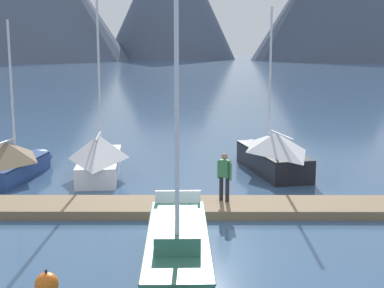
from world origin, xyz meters
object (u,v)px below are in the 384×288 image
at_px(sailboat_far_berth, 272,152).
at_px(person_on_dock, 224,174).
at_px(sailboat_second_berth, 13,160).
at_px(sailboat_mid_dock_starboard, 178,261).
at_px(mooring_buoy_inner_mooring, 47,284).
at_px(sailboat_mid_dock_port, 100,155).

relative_size(sailboat_far_berth, person_on_dock, 4.34).
xyz_separation_m(sailboat_second_berth, sailboat_mid_dock_starboard, (7.25, -10.98, -0.11)).
bearing_deg(sailboat_far_berth, mooring_buoy_inner_mooring, -119.55).
relative_size(sailboat_mid_dock_starboard, mooring_buoy_inner_mooring, 15.10).
height_order(sailboat_mid_dock_port, sailboat_mid_dock_starboard, sailboat_mid_dock_starboard).
xyz_separation_m(sailboat_second_berth, person_on_dock, (8.77, -4.75, 0.49)).
xyz_separation_m(sailboat_second_berth, sailboat_far_berth, (11.34, 1.11, 0.12)).
height_order(sailboat_far_berth, mooring_buoy_inner_mooring, sailboat_far_berth).
distance_m(sailboat_mid_dock_starboard, mooring_buoy_inner_mooring, 3.02).
distance_m(sailboat_mid_dock_port, sailboat_mid_dock_starboard, 12.18).
relative_size(sailboat_mid_dock_port, person_on_dock, 5.11).
distance_m(sailboat_second_berth, sailboat_mid_dock_port, 3.70).
bearing_deg(sailboat_far_berth, sailboat_second_berth, -174.43).
bearing_deg(person_on_dock, sailboat_mid_dock_port, 133.53).
xyz_separation_m(sailboat_mid_dock_starboard, person_on_dock, (1.53, 6.22, 0.60)).
xyz_separation_m(person_on_dock, mooring_buoy_inner_mooring, (-4.50, -6.60, -0.99)).
xyz_separation_m(sailboat_mid_dock_port, sailboat_mid_dock_starboard, (3.61, -11.63, -0.21)).
height_order(sailboat_mid_dock_port, sailboat_far_berth, sailboat_mid_dock_port).
xyz_separation_m(sailboat_far_berth, person_on_dock, (-2.56, -5.86, 0.37)).
bearing_deg(sailboat_mid_dock_port, sailboat_far_berth, 3.38).
bearing_deg(sailboat_second_berth, mooring_buoy_inner_mooring, -69.38).
distance_m(sailboat_second_berth, mooring_buoy_inner_mooring, 12.14).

